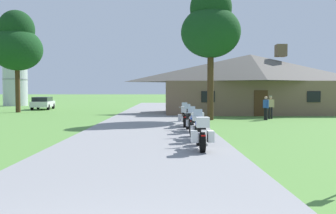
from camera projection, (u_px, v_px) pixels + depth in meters
ground_plane at (152, 122)px, 22.93m from camera, size 500.00×500.00×0.00m
asphalt_driveway at (151, 124)px, 20.93m from camera, size 6.40×80.00×0.06m
motorcycle_blue_nearest_to_camera at (201, 133)px, 11.52m from camera, size 0.72×2.08×1.30m
motorcycle_blue_second_in_row at (195, 125)px, 14.06m from camera, size 0.67×2.08×1.30m
motorcycle_black_third_in_row at (190, 120)px, 16.99m from camera, size 0.66×2.08×1.30m
motorcycle_green_farthest_in_row at (185, 116)px, 19.38m from camera, size 0.77×2.08×1.30m
stone_lodge at (250, 83)px, 31.70m from camera, size 16.27×7.51×6.27m
bystander_tan_shirt_near_lodge at (270, 106)px, 25.41m from camera, size 0.55×0.25×1.69m
bystander_blue_shirt_beside_signpost at (266, 107)px, 24.32m from camera, size 0.34×0.51×1.67m
tree_by_lodge_front at (211, 26)px, 24.16m from camera, size 4.14×4.14×9.31m
tree_left_far at (17, 44)px, 33.17m from camera, size 4.76×4.76×9.72m
metal_silo_distant at (15, 76)px, 49.31m from camera, size 3.38×3.38×8.29m
parked_white_suv_far_left at (43, 103)px, 38.99m from camera, size 2.42×4.80×1.40m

